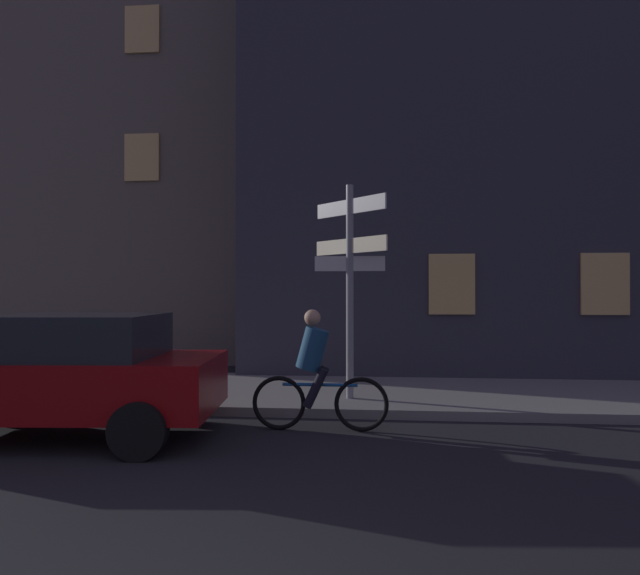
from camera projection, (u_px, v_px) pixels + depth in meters
sidewalk_kerb at (301, 392)px, 9.98m from camera, size 40.00×3.49×0.14m
signpost at (350, 270)px, 9.05m from camera, size 1.18×1.18×3.42m
car_far_oncoming at (63, 372)px, 7.10m from camera, size 4.13×2.26×1.56m
cyclist at (316, 374)px, 7.49m from camera, size 1.82×0.32×1.61m
building_left_block at (195, 154)px, 18.56m from camera, size 9.76×8.53×12.80m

